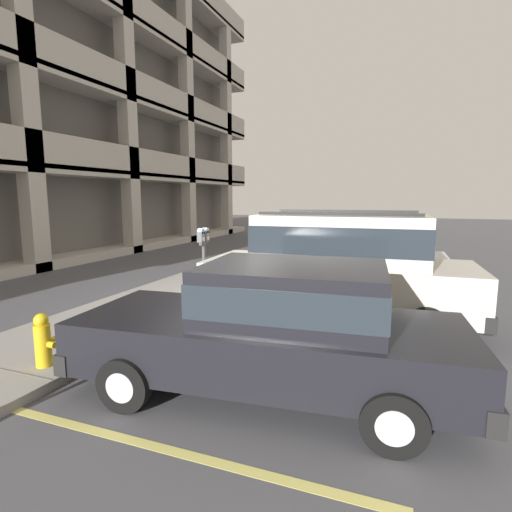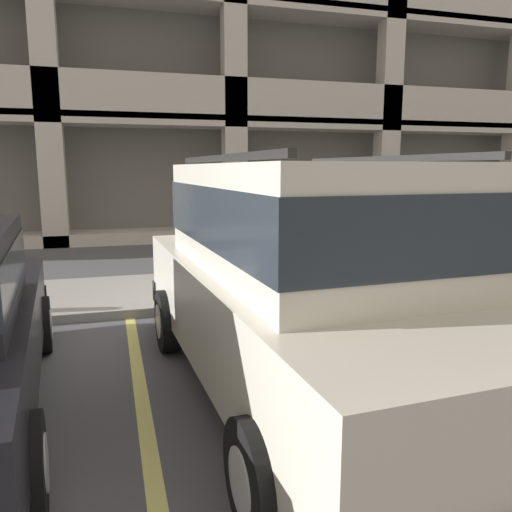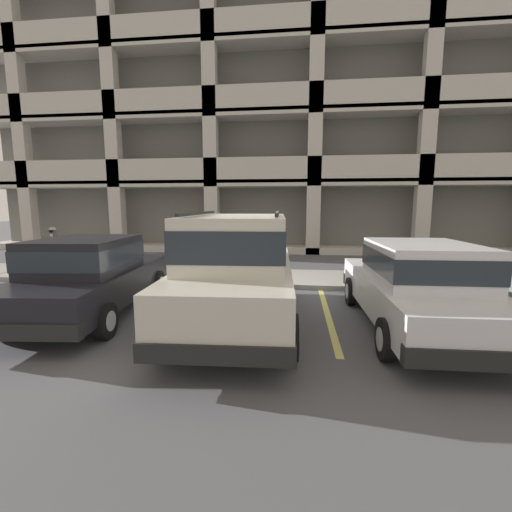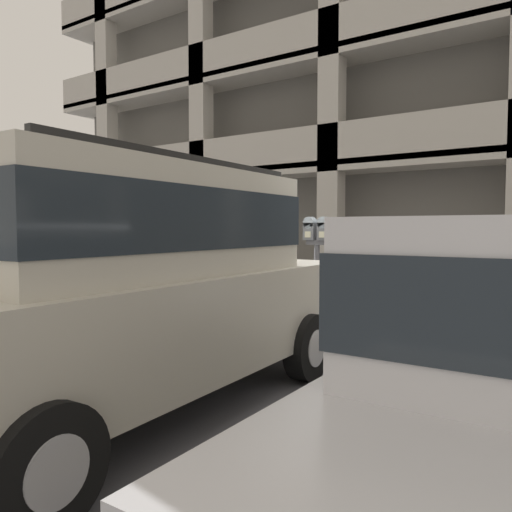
# 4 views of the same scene
# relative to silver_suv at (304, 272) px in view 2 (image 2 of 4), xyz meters

# --- Properties ---
(ground_plane) EXTENTS (80.00, 80.00, 0.10)m
(ground_plane) POSITION_rel_silver_suv_xyz_m (0.17, 2.51, -1.14)
(ground_plane) COLOR #4C4C51
(sidewalk) EXTENTS (40.00, 2.20, 0.12)m
(sidewalk) POSITION_rel_silver_suv_xyz_m (0.17, 3.81, -1.03)
(sidewalk) COLOR gray
(sidewalk) RESTS_ON ground_plane
(parking_stall_lines) EXTENTS (12.11, 4.80, 0.01)m
(parking_stall_lines) POSITION_rel_silver_suv_xyz_m (1.67, 1.11, -1.08)
(parking_stall_lines) COLOR #DBD16B
(parking_stall_lines) RESTS_ON ground_plane
(silver_suv) EXTENTS (2.18, 4.87, 2.03)m
(silver_suv) POSITION_rel_silver_suv_xyz_m (0.00, 0.00, 0.00)
(silver_suv) COLOR beige
(silver_suv) RESTS_ON ground_plane
(parking_meter_near) EXTENTS (0.35, 0.12, 1.52)m
(parking_meter_near) POSITION_rel_silver_suv_xyz_m (0.23, 2.86, 0.17)
(parking_meter_near) COLOR #47474C
(parking_meter_near) RESTS_ON sidewalk
(parking_garage) EXTENTS (32.00, 10.00, 13.25)m
(parking_garage) POSITION_rel_silver_suv_xyz_m (1.75, 14.65, 4.95)
(parking_garage) COLOR #64625C
(parking_garage) RESTS_ON ground_plane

